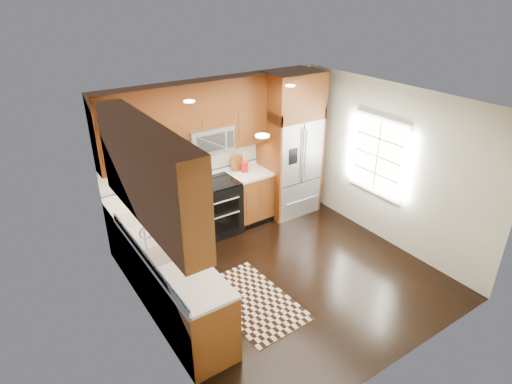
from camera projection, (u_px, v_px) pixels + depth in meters
ground at (286, 275)px, 6.38m from camera, size 4.00×4.00×0.00m
wall_back at (217, 153)px, 7.29m from camera, size 4.00×0.02×2.60m
wall_left at (148, 242)px, 4.80m from camera, size 0.02×4.00×2.60m
wall_right at (388, 166)px, 6.81m from camera, size 0.02×4.00×2.60m
window at (378, 156)px, 6.90m from camera, size 0.04×1.10×1.30m
base_cabinets at (182, 247)px, 6.23m from camera, size 2.85×3.00×0.90m
countertop at (185, 213)px, 6.18m from camera, size 2.86×3.01×0.04m
upper_cabinets at (172, 140)px, 5.72m from camera, size 2.85×3.00×1.15m
range at (215, 208)px, 7.29m from camera, size 0.76×0.67×0.95m
microwave at (208, 139)px, 6.86m from camera, size 0.76×0.40×0.42m
refrigerator at (290, 145)px, 7.67m from camera, size 0.98×0.75×2.60m
sink_faucet at (165, 248)px, 5.24m from camera, size 0.54×0.44×0.37m
rug at (252, 301)px, 5.86m from camera, size 0.99×1.57×0.01m
knife_block at (178, 182)px, 6.81m from camera, size 0.14×0.17×0.29m
utensil_crock at (245, 165)px, 7.44m from camera, size 0.17×0.17×0.37m
cutting_board at (238, 170)px, 7.54m from camera, size 0.33×0.33×0.02m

